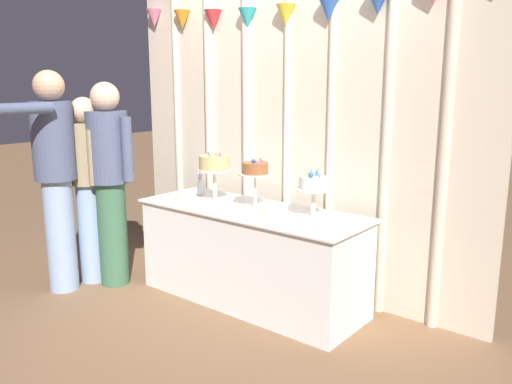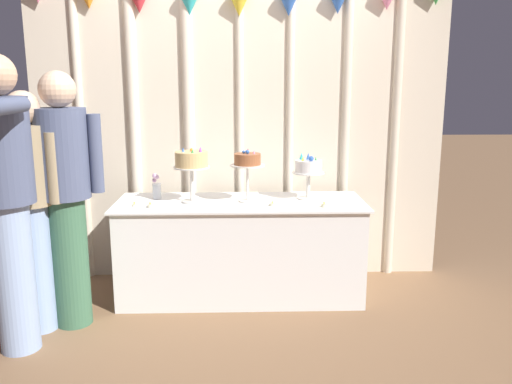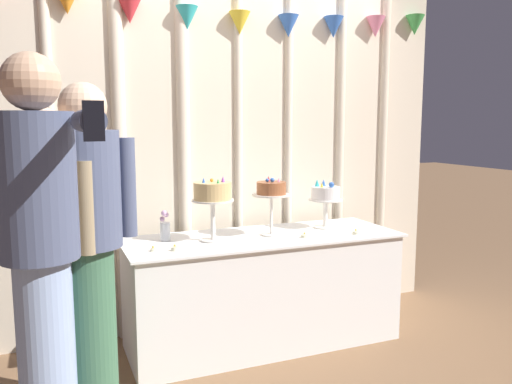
{
  "view_description": "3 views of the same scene",
  "coord_description": "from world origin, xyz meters",
  "px_view_note": "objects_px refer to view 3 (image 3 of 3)",
  "views": [
    {
      "loc": [
        2.4,
        -2.82,
        1.67
      ],
      "look_at": [
        0.1,
        0.04,
        0.89
      ],
      "focal_mm": 36.27,
      "sensor_mm": 36.0,
      "label": 1
    },
    {
      "loc": [
        0.0,
        -3.69,
        1.62
      ],
      "look_at": [
        0.12,
        0.05,
        0.82
      ],
      "focal_mm": 36.94,
      "sensor_mm": 36.0,
      "label": 2
    },
    {
      "loc": [
        -1.32,
        -2.97,
        1.49
      ],
      "look_at": [
        -0.04,
        0.13,
        1.03
      ],
      "focal_mm": 36.19,
      "sensor_mm": 36.0,
      "label": 3
    }
  ],
  "objects_px": {
    "tealight_far_left": "(153,249)",
    "tealight_near_left": "(175,249)",
    "cake_table": "(263,289)",
    "cake_display_rightmost": "(326,196)",
    "guest_man_dark_suit": "(47,255)",
    "guest_man_pink_jacket": "(89,236)",
    "flower_vase": "(165,228)",
    "cake_display_leftmost": "(213,195)",
    "tealight_near_right": "(304,236)",
    "guest_girl_blue_dress": "(40,242)",
    "cake_display_center": "(271,192)",
    "tealight_far_right": "(356,233)"
  },
  "relations": [
    {
      "from": "tealight_far_left",
      "to": "tealight_near_left",
      "type": "xyz_separation_m",
      "value": [
        0.12,
        -0.04,
        0.0
      ]
    },
    {
      "from": "tealight_far_left",
      "to": "cake_table",
      "type": "bearing_deg",
      "value": 9.71
    },
    {
      "from": "cake_display_rightmost",
      "to": "guest_man_dark_suit",
      "type": "height_order",
      "value": "guest_man_dark_suit"
    },
    {
      "from": "tealight_near_left",
      "to": "guest_man_pink_jacket",
      "type": "xyz_separation_m",
      "value": [
        -0.5,
        -0.27,
        0.17
      ]
    },
    {
      "from": "cake_display_rightmost",
      "to": "guest_man_dark_suit",
      "type": "bearing_deg",
      "value": -162.37
    },
    {
      "from": "flower_vase",
      "to": "guest_man_dark_suit",
      "type": "bearing_deg",
      "value": -138.28
    },
    {
      "from": "cake_display_leftmost",
      "to": "tealight_near_right",
      "type": "bearing_deg",
      "value": -12.94
    },
    {
      "from": "cake_display_rightmost",
      "to": "guest_girl_blue_dress",
      "type": "bearing_deg",
      "value": -155.21
    },
    {
      "from": "cake_display_leftmost",
      "to": "guest_man_dark_suit",
      "type": "xyz_separation_m",
      "value": [
        -0.97,
        -0.5,
        -0.17
      ]
    },
    {
      "from": "tealight_far_left",
      "to": "guest_girl_blue_dress",
      "type": "height_order",
      "value": "guest_girl_blue_dress"
    },
    {
      "from": "cake_display_center",
      "to": "flower_vase",
      "type": "xyz_separation_m",
      "value": [
        -0.68,
        0.12,
        -0.21
      ]
    },
    {
      "from": "tealight_far_left",
      "to": "tealight_near_right",
      "type": "xyz_separation_m",
      "value": [
        0.98,
        -0.02,
        0.0
      ]
    },
    {
      "from": "cake_display_center",
      "to": "flower_vase",
      "type": "distance_m",
      "value": 0.72
    },
    {
      "from": "guest_man_dark_suit",
      "to": "cake_display_rightmost",
      "type": "bearing_deg",
      "value": 17.63
    },
    {
      "from": "tealight_far_right",
      "to": "tealight_near_right",
      "type": "bearing_deg",
      "value": 172.62
    },
    {
      "from": "cake_table",
      "to": "cake_display_rightmost",
      "type": "xyz_separation_m",
      "value": [
        0.51,
        0.07,
        0.6
      ]
    },
    {
      "from": "cake_display_center",
      "to": "cake_display_rightmost",
      "type": "distance_m",
      "value": 0.47
    },
    {
      "from": "cake_display_rightmost",
      "to": "flower_vase",
      "type": "distance_m",
      "value": 1.15
    },
    {
      "from": "cake_display_center",
      "to": "tealight_near_right",
      "type": "height_order",
      "value": "cake_display_center"
    },
    {
      "from": "tealight_far_right",
      "to": "cake_table",
      "type": "bearing_deg",
      "value": 161.58
    },
    {
      "from": "tealight_far_left",
      "to": "tealight_near_right",
      "type": "relative_size",
      "value": 0.74
    },
    {
      "from": "guest_man_dark_suit",
      "to": "guest_girl_blue_dress",
      "type": "bearing_deg",
      "value": -95.21
    },
    {
      "from": "tealight_far_left",
      "to": "guest_man_dark_suit",
      "type": "relative_size",
      "value": 0.02
    },
    {
      "from": "cake_table",
      "to": "cake_display_leftmost",
      "type": "xyz_separation_m",
      "value": [
        -0.35,
        -0.02,
        0.67
      ]
    },
    {
      "from": "cake_display_leftmost",
      "to": "flower_vase",
      "type": "height_order",
      "value": "cake_display_leftmost"
    },
    {
      "from": "tealight_near_right",
      "to": "tealight_far_right",
      "type": "distance_m",
      "value": 0.37
    },
    {
      "from": "cake_table",
      "to": "flower_vase",
      "type": "distance_m",
      "value": 0.78
    },
    {
      "from": "flower_vase",
      "to": "cake_display_center",
      "type": "bearing_deg",
      "value": -9.68
    },
    {
      "from": "guest_girl_blue_dress",
      "to": "guest_man_pink_jacket",
      "type": "bearing_deg",
      "value": 57.97
    },
    {
      "from": "cake_table",
      "to": "cake_display_leftmost",
      "type": "distance_m",
      "value": 0.75
    },
    {
      "from": "tealight_near_right",
      "to": "guest_man_dark_suit",
      "type": "bearing_deg",
      "value": -166.81
    },
    {
      "from": "tealight_near_left",
      "to": "guest_man_pink_jacket",
      "type": "distance_m",
      "value": 0.59
    },
    {
      "from": "tealight_far_right",
      "to": "guest_girl_blue_dress",
      "type": "height_order",
      "value": "guest_girl_blue_dress"
    },
    {
      "from": "cake_table",
      "to": "tealight_near_left",
      "type": "height_order",
      "value": "tealight_near_left"
    },
    {
      "from": "cake_display_rightmost",
      "to": "guest_girl_blue_dress",
      "type": "xyz_separation_m",
      "value": [
        -1.86,
        -0.86,
        0.02
      ]
    },
    {
      "from": "tealight_near_right",
      "to": "tealight_far_right",
      "type": "height_order",
      "value": "tealight_far_right"
    },
    {
      "from": "tealight_far_left",
      "to": "tealight_near_right",
      "type": "distance_m",
      "value": 0.98
    },
    {
      "from": "cake_table",
      "to": "tealight_far_right",
      "type": "xyz_separation_m",
      "value": [
        0.59,
        -0.2,
        0.38
      ]
    },
    {
      "from": "flower_vase",
      "to": "guest_girl_blue_dress",
      "type": "distance_m",
      "value": 1.16
    },
    {
      "from": "flower_vase",
      "to": "tealight_near_right",
      "type": "distance_m",
      "value": 0.9
    },
    {
      "from": "cake_table",
      "to": "cake_display_center",
      "type": "xyz_separation_m",
      "value": [
        0.05,
        -0.01,
        0.66
      ]
    },
    {
      "from": "tealight_far_right",
      "to": "guest_man_dark_suit",
      "type": "relative_size",
      "value": 0.03
    },
    {
      "from": "cake_table",
      "to": "cake_display_rightmost",
      "type": "bearing_deg",
      "value": 7.76
    },
    {
      "from": "cake_display_center",
      "to": "tealight_near_left",
      "type": "height_order",
      "value": "cake_display_center"
    },
    {
      "from": "cake_display_leftmost",
      "to": "guest_man_pink_jacket",
      "type": "height_order",
      "value": "guest_man_pink_jacket"
    },
    {
      "from": "cake_display_center",
      "to": "tealight_near_right",
      "type": "xyz_separation_m",
      "value": [
        0.18,
        -0.14,
        -0.28
      ]
    },
    {
      "from": "flower_vase",
      "to": "tealight_near_right",
      "type": "xyz_separation_m",
      "value": [
        0.86,
        -0.26,
        -0.07
      ]
    },
    {
      "from": "cake_display_leftmost",
      "to": "tealight_near_right",
      "type": "relative_size",
      "value": 8.39
    },
    {
      "from": "tealight_near_right",
      "to": "cake_display_center",
      "type": "bearing_deg",
      "value": 141.58
    },
    {
      "from": "cake_display_leftmost",
      "to": "guest_girl_blue_dress",
      "type": "relative_size",
      "value": 0.23
    }
  ]
}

